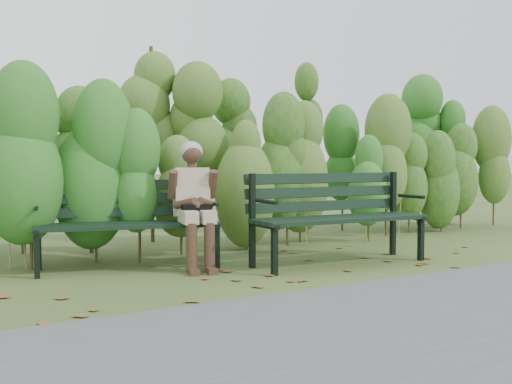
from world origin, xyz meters
TOP-DOWN VIEW (x-y plane):
  - ground at (0.00, 0.00)m, footprint 80.00×80.00m
  - footpath at (0.00, -2.20)m, footprint 60.00×2.50m
  - hedge_band at (0.00, 1.86)m, footprint 11.04×1.67m
  - leaf_litter at (0.11, -0.23)m, footprint 5.87×2.17m
  - bench_left at (-1.19, 0.85)m, footprint 1.84×0.96m
  - bench_right at (0.77, 0.04)m, footprint 1.92×0.72m
  - seated_woman at (-0.61, 0.53)m, footprint 0.53×0.77m

SIDE VIEW (x-z plane):
  - ground at x=0.00m, z-range 0.00..0.00m
  - leaf_litter at x=0.11m, z-range 0.00..0.01m
  - footpath at x=0.00m, z-range 0.00..0.01m
  - bench_left at x=-1.19m, z-range 0.08..0.96m
  - bench_right at x=0.77m, z-range 0.08..1.03m
  - seated_woman at x=-0.61m, z-range 0.08..1.35m
  - hedge_band at x=0.00m, z-range 0.05..2.47m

